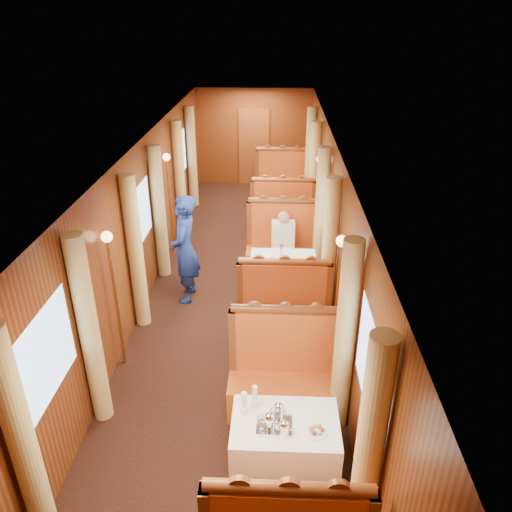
# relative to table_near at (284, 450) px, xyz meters

# --- Properties ---
(floor) EXTENTS (3.00, 12.00, 0.01)m
(floor) POSITION_rel_table_near_xyz_m (-0.75, 3.50, -0.38)
(floor) COLOR black
(floor) RESTS_ON ground
(ceiling) EXTENTS (3.00, 12.00, 0.01)m
(ceiling) POSITION_rel_table_near_xyz_m (-0.75, 3.50, 2.12)
(ceiling) COLOR silver
(ceiling) RESTS_ON wall_left
(wall_far) EXTENTS (3.00, 0.01, 2.50)m
(wall_far) POSITION_rel_table_near_xyz_m (-0.75, 9.50, 0.88)
(wall_far) COLOR brown
(wall_far) RESTS_ON floor
(wall_left) EXTENTS (0.01, 12.00, 2.50)m
(wall_left) POSITION_rel_table_near_xyz_m (-2.25, 3.50, 0.88)
(wall_left) COLOR brown
(wall_left) RESTS_ON floor
(wall_right) EXTENTS (0.01, 12.00, 2.50)m
(wall_right) POSITION_rel_table_near_xyz_m (0.75, 3.50, 0.88)
(wall_right) COLOR brown
(wall_right) RESTS_ON floor
(doorway_far) EXTENTS (0.80, 0.04, 2.00)m
(doorway_far) POSITION_rel_table_near_xyz_m (-0.75, 9.47, 0.62)
(doorway_far) COLOR brown
(doorway_far) RESTS_ON floor
(table_near) EXTENTS (1.05, 0.72, 0.75)m
(table_near) POSITION_rel_table_near_xyz_m (0.00, 0.00, 0.00)
(table_near) COLOR white
(table_near) RESTS_ON floor
(banquette_near_aft) EXTENTS (1.30, 0.55, 1.34)m
(banquette_near_aft) POSITION_rel_table_near_xyz_m (0.00, 1.01, 0.05)
(banquette_near_aft) COLOR #AC2D13
(banquette_near_aft) RESTS_ON floor
(table_mid) EXTENTS (1.05, 0.72, 0.75)m
(table_mid) POSITION_rel_table_near_xyz_m (0.00, 3.50, 0.00)
(table_mid) COLOR white
(table_mid) RESTS_ON floor
(banquette_mid_fwd) EXTENTS (1.30, 0.55, 1.34)m
(banquette_mid_fwd) POSITION_rel_table_near_xyz_m (0.00, 2.49, 0.05)
(banquette_mid_fwd) COLOR #AC2D13
(banquette_mid_fwd) RESTS_ON floor
(banquette_mid_aft) EXTENTS (1.30, 0.55, 1.34)m
(banquette_mid_aft) POSITION_rel_table_near_xyz_m (0.00, 4.51, 0.05)
(banquette_mid_aft) COLOR #AC2D13
(banquette_mid_aft) RESTS_ON floor
(table_far) EXTENTS (1.05, 0.72, 0.75)m
(table_far) POSITION_rel_table_near_xyz_m (0.00, 7.00, 0.00)
(table_far) COLOR white
(table_far) RESTS_ON floor
(banquette_far_fwd) EXTENTS (1.30, 0.55, 1.34)m
(banquette_far_fwd) POSITION_rel_table_near_xyz_m (0.00, 5.99, 0.05)
(banquette_far_fwd) COLOR #AC2D13
(banquette_far_fwd) RESTS_ON floor
(banquette_far_aft) EXTENTS (1.30, 0.55, 1.34)m
(banquette_far_aft) POSITION_rel_table_near_xyz_m (0.00, 8.01, 0.05)
(banquette_far_aft) COLOR #AC2D13
(banquette_far_aft) RESTS_ON floor
(tea_tray) EXTENTS (0.35, 0.27, 0.01)m
(tea_tray) POSITION_rel_table_near_xyz_m (-0.11, -0.05, 0.38)
(tea_tray) COLOR silver
(tea_tray) RESTS_ON table_near
(teapot_left) EXTENTS (0.22, 0.20, 0.15)m
(teapot_left) POSITION_rel_table_near_xyz_m (-0.15, -0.09, 0.45)
(teapot_left) COLOR silver
(teapot_left) RESTS_ON tea_tray
(teapot_right) EXTENTS (0.18, 0.15, 0.13)m
(teapot_right) POSITION_rel_table_near_xyz_m (-0.02, -0.16, 0.44)
(teapot_right) COLOR silver
(teapot_right) RESTS_ON tea_tray
(teapot_back) EXTENTS (0.16, 0.12, 0.13)m
(teapot_back) POSITION_rel_table_near_xyz_m (-0.07, 0.07, 0.44)
(teapot_back) COLOR silver
(teapot_back) RESTS_ON tea_tray
(fruit_plate) EXTENTS (0.21, 0.21, 0.05)m
(fruit_plate) POSITION_rel_table_near_xyz_m (0.29, -0.12, 0.39)
(fruit_plate) COLOR white
(fruit_plate) RESTS_ON table_near
(cup_inboard) EXTENTS (0.08, 0.08, 0.26)m
(cup_inboard) POSITION_rel_table_near_xyz_m (-0.41, 0.10, 0.48)
(cup_inboard) COLOR white
(cup_inboard) RESTS_ON table_near
(cup_outboard) EXTENTS (0.08, 0.08, 0.26)m
(cup_outboard) POSITION_rel_table_near_xyz_m (-0.31, 0.19, 0.48)
(cup_outboard) COLOR white
(cup_outboard) RESTS_ON table_near
(rose_vase_mid) EXTENTS (0.06, 0.06, 0.36)m
(rose_vase_mid) POSITION_rel_table_near_xyz_m (-0.04, 3.50, 0.55)
(rose_vase_mid) COLOR silver
(rose_vase_mid) RESTS_ON table_mid
(rose_vase_far) EXTENTS (0.06, 0.06, 0.36)m
(rose_vase_far) POSITION_rel_table_near_xyz_m (-0.03, 7.03, 0.55)
(rose_vase_far) COLOR silver
(rose_vase_far) RESTS_ON table_far
(window_left_near) EXTENTS (0.01, 1.20, 0.90)m
(window_left_near) POSITION_rel_table_near_xyz_m (-2.24, 0.00, 1.07)
(window_left_near) COLOR #88ADDC
(window_left_near) RESTS_ON wall_left
(curtain_left_near_a) EXTENTS (0.22, 0.22, 2.35)m
(curtain_left_near_a) POSITION_rel_table_near_xyz_m (-2.13, -0.78, 0.80)
(curtain_left_near_a) COLOR #D9BC6F
(curtain_left_near_a) RESTS_ON floor
(curtain_left_near_b) EXTENTS (0.22, 0.22, 2.35)m
(curtain_left_near_b) POSITION_rel_table_near_xyz_m (-2.13, 0.78, 0.80)
(curtain_left_near_b) COLOR #D9BC6F
(curtain_left_near_b) RESTS_ON floor
(window_right_near) EXTENTS (0.01, 1.20, 0.90)m
(window_right_near) POSITION_rel_table_near_xyz_m (0.74, 0.00, 1.07)
(window_right_near) COLOR #88ADDC
(window_right_near) RESTS_ON wall_right
(curtain_right_near_a) EXTENTS (0.22, 0.22, 2.35)m
(curtain_right_near_a) POSITION_rel_table_near_xyz_m (0.63, -0.78, 0.80)
(curtain_right_near_a) COLOR #D9BC6F
(curtain_right_near_a) RESTS_ON floor
(curtain_right_near_b) EXTENTS (0.22, 0.22, 2.35)m
(curtain_right_near_b) POSITION_rel_table_near_xyz_m (0.63, 0.78, 0.80)
(curtain_right_near_b) COLOR #D9BC6F
(curtain_right_near_b) RESTS_ON floor
(window_left_mid) EXTENTS (0.01, 1.20, 0.90)m
(window_left_mid) POSITION_rel_table_near_xyz_m (-2.24, 3.50, 1.07)
(window_left_mid) COLOR #88ADDC
(window_left_mid) RESTS_ON wall_left
(curtain_left_mid_a) EXTENTS (0.22, 0.22, 2.35)m
(curtain_left_mid_a) POSITION_rel_table_near_xyz_m (-2.13, 2.72, 0.80)
(curtain_left_mid_a) COLOR #D9BC6F
(curtain_left_mid_a) RESTS_ON floor
(curtain_left_mid_b) EXTENTS (0.22, 0.22, 2.35)m
(curtain_left_mid_b) POSITION_rel_table_near_xyz_m (-2.13, 4.28, 0.80)
(curtain_left_mid_b) COLOR #D9BC6F
(curtain_left_mid_b) RESTS_ON floor
(window_right_mid) EXTENTS (0.01, 1.20, 0.90)m
(window_right_mid) POSITION_rel_table_near_xyz_m (0.74, 3.50, 1.07)
(window_right_mid) COLOR #88ADDC
(window_right_mid) RESTS_ON wall_right
(curtain_right_mid_a) EXTENTS (0.22, 0.22, 2.35)m
(curtain_right_mid_a) POSITION_rel_table_near_xyz_m (0.63, 2.72, 0.80)
(curtain_right_mid_a) COLOR #D9BC6F
(curtain_right_mid_a) RESTS_ON floor
(curtain_right_mid_b) EXTENTS (0.22, 0.22, 2.35)m
(curtain_right_mid_b) POSITION_rel_table_near_xyz_m (0.63, 4.28, 0.80)
(curtain_right_mid_b) COLOR #D9BC6F
(curtain_right_mid_b) RESTS_ON floor
(window_left_far) EXTENTS (0.01, 1.20, 0.90)m
(window_left_far) POSITION_rel_table_near_xyz_m (-2.24, 7.00, 1.07)
(window_left_far) COLOR #88ADDC
(window_left_far) RESTS_ON wall_left
(curtain_left_far_a) EXTENTS (0.22, 0.22, 2.35)m
(curtain_left_far_a) POSITION_rel_table_near_xyz_m (-2.13, 6.22, 0.80)
(curtain_left_far_a) COLOR #D9BC6F
(curtain_left_far_a) RESTS_ON floor
(curtain_left_far_b) EXTENTS (0.22, 0.22, 2.35)m
(curtain_left_far_b) POSITION_rel_table_near_xyz_m (-2.13, 7.78, 0.80)
(curtain_left_far_b) COLOR #D9BC6F
(curtain_left_far_b) RESTS_ON floor
(window_right_far) EXTENTS (0.01, 1.20, 0.90)m
(window_right_far) POSITION_rel_table_near_xyz_m (0.74, 7.00, 1.07)
(window_right_far) COLOR #88ADDC
(window_right_far) RESTS_ON wall_right
(curtain_right_far_a) EXTENTS (0.22, 0.22, 2.35)m
(curtain_right_far_a) POSITION_rel_table_near_xyz_m (0.63, 6.22, 0.80)
(curtain_right_far_a) COLOR #D9BC6F
(curtain_right_far_a) RESTS_ON floor
(curtain_right_far_b) EXTENTS (0.22, 0.22, 2.35)m
(curtain_right_far_b) POSITION_rel_table_near_xyz_m (0.63, 7.78, 0.80)
(curtain_right_far_b) COLOR #D9BC6F
(curtain_right_far_b) RESTS_ON floor
(sconce_left_fore) EXTENTS (0.14, 0.14, 1.95)m
(sconce_left_fore) POSITION_rel_table_near_xyz_m (-2.15, 1.75, 1.01)
(sconce_left_fore) COLOR #BF8C3F
(sconce_left_fore) RESTS_ON floor
(sconce_right_fore) EXTENTS (0.14, 0.14, 1.95)m
(sconce_right_fore) POSITION_rel_table_near_xyz_m (0.65, 1.75, 1.01)
(sconce_right_fore) COLOR #BF8C3F
(sconce_right_fore) RESTS_ON floor
(sconce_left_aft) EXTENTS (0.14, 0.14, 1.95)m
(sconce_left_aft) POSITION_rel_table_near_xyz_m (-2.15, 5.25, 1.01)
(sconce_left_aft) COLOR #BF8C3F
(sconce_left_aft) RESTS_ON floor
(sconce_right_aft) EXTENTS (0.14, 0.14, 1.95)m
(sconce_right_aft) POSITION_rel_table_near_xyz_m (0.65, 5.25, 1.01)
(sconce_right_aft) COLOR #BF8C3F
(sconce_right_aft) RESTS_ON floor
(steward) EXTENTS (0.43, 0.65, 1.78)m
(steward) POSITION_rel_table_near_xyz_m (-1.56, 3.45, 0.52)
(steward) COLOR navy
(steward) RESTS_ON floor
(passenger) EXTENTS (0.40, 0.44, 0.76)m
(passenger) POSITION_rel_table_near_xyz_m (-0.00, 4.31, 0.37)
(passenger) COLOR beige
(passenger) RESTS_ON banquette_mid_aft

